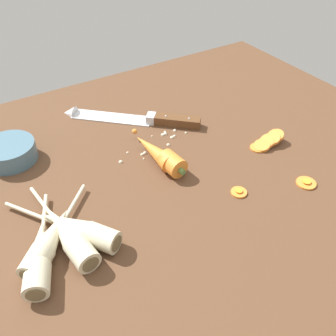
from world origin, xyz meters
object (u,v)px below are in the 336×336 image
carrot_slice_stray_near (239,192)px  prep_bowl (9,152)px  chefs_knife (128,118)px  parsnip_front (77,228)px  carrot_slice_stack (267,142)px  whole_carrot (160,154)px  parsnip_mid_left (39,255)px  parsnip_back (49,240)px  carrot_slice_stray_mid (306,182)px  parsnip_mid_right (68,235)px

carrot_slice_stray_near → prep_bowl: 48.30cm
chefs_knife → parsnip_front: bearing=-130.2°
carrot_slice_stray_near → prep_bowl: bearing=135.8°
parsnip_front → carrot_slice_stack: size_ratio=2.40×
whole_carrot → parsnip_front: bearing=-155.5°
chefs_knife → parsnip_mid_left: bearing=-135.6°
parsnip_back → carrot_slice_stray_near: (35.00, -6.16, -1.62)cm
parsnip_mid_left → carrot_slice_stray_mid: bearing=-10.3°
whole_carrot → parsnip_mid_right: 26.31cm
parsnip_back → prep_bowl: size_ratio=1.54×
carrot_slice_stack → carrot_slice_stray_near: size_ratio=2.78×
whole_carrot → parsnip_mid_left: size_ratio=0.88×
whole_carrot → prep_bowl: (-26.67, 17.31, 0.05)cm
parsnip_mid_right → carrot_slice_stray_mid: (45.08, -10.70, -1.62)cm
parsnip_front → whole_carrot: bearing=24.5°
chefs_knife → parsnip_mid_right: bearing=-131.8°
carrot_slice_stray_near → carrot_slice_stray_mid: size_ratio=0.80×
parsnip_mid_left → parsnip_back: (2.29, 2.04, 0.00)cm
carrot_slice_stray_mid → prep_bowl: size_ratio=0.35×
chefs_knife → parsnip_mid_left: (-31.07, -30.40, 1.33)cm
whole_carrot → parsnip_front: (-22.25, -10.14, -0.12)cm
prep_bowl → parsnip_front: bearing=-80.9°
whole_carrot → parsnip_back: whole_carrot is taller
whole_carrot → parsnip_mid_right: whole_carrot is taller
parsnip_front → parsnip_mid_right: bearing=-164.2°
whole_carrot → carrot_slice_stack: bearing=-18.1°
parsnip_mid_left → carrot_slice_stack: bearing=5.0°
whole_carrot → parsnip_mid_right: (-24.06, -10.65, -0.12)cm
carrot_slice_stack → prep_bowl: 55.95cm
whole_carrot → parsnip_back: bearing=-159.4°
carrot_slice_stack → carrot_slice_stray_near: 17.76cm
parsnip_front → carrot_slice_stack: parsnip_front is taller
carrot_slice_stray_mid → prep_bowl: prep_bowl is taller
parsnip_back → prep_bowl: bearing=89.2°
parsnip_mid_left → parsnip_mid_right: 5.52cm
carrot_slice_stray_mid → carrot_slice_stray_near: bearing=159.0°
parsnip_mid_left → carrot_slice_stray_near: size_ratio=6.69×
carrot_slice_stray_near → carrot_slice_stray_mid: (13.09, -5.01, 0.00)cm
prep_bowl → parsnip_mid_right: bearing=-84.7°
parsnip_mid_left → whole_carrot: bearing=22.6°
carrot_slice_stack → parsnip_back: bearing=-177.1°
parsnip_mid_right → parsnip_back: (-3.00, 0.47, 0.00)cm
whole_carrot → parsnip_mid_left: whole_carrot is taller
parsnip_mid_left → carrot_slice_stray_mid: 51.22cm
parsnip_front → carrot_slice_stack: (45.65, 2.51, -1.01)cm
chefs_knife → parsnip_mid_right: size_ratio=1.20×
parsnip_back → carrot_slice_stray_mid: (48.08, -11.17, -1.62)cm
chefs_knife → whole_carrot: whole_carrot is taller
parsnip_mid_right → prep_bowl: bearing=95.3°
parsnip_mid_right → carrot_slice_stack: (47.46, 3.03, -1.01)cm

